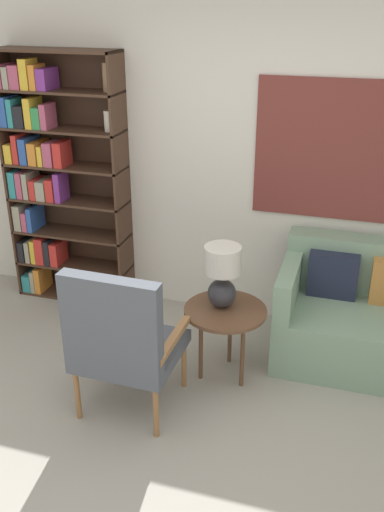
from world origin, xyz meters
TOP-DOWN VIEW (x-y plane):
  - ground_plane at (0.00, 0.00)m, footprint 14.00×14.00m
  - wall_back at (0.04, 2.03)m, footprint 6.40×0.08m
  - bookshelf at (-1.50, 1.85)m, footprint 1.01×0.30m
  - armchair at (-0.32, 0.49)m, footprint 0.64×0.61m
  - side_table at (0.18, 1.08)m, footprint 0.56×0.56m
  - table_lamp at (0.15, 1.11)m, footprint 0.25×0.25m

SIDE VIEW (x-z plane):
  - ground_plane at x=0.00m, z-range 0.00..0.00m
  - side_table at x=0.18m, z-range 0.22..0.75m
  - armchair at x=-0.32m, z-range 0.06..1.10m
  - table_lamp at x=0.15m, z-range 0.57..1.01m
  - bookshelf at x=-1.50m, z-range 0.04..2.14m
  - wall_back at x=0.04m, z-range 0.00..2.70m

